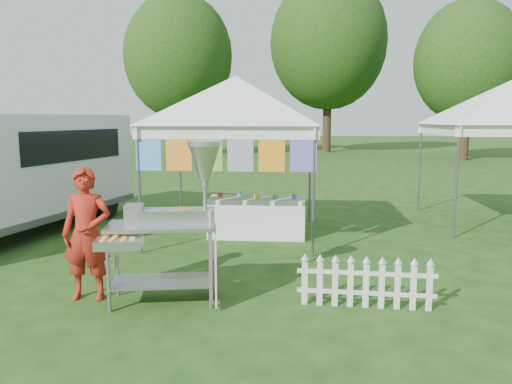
{
  "coord_description": "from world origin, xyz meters",
  "views": [
    {
      "loc": [
        1.18,
        -5.81,
        2.22
      ],
      "look_at": [
        0.53,
        1.74,
        1.1
      ],
      "focal_mm": 35.0,
      "sensor_mm": 36.0,
      "label": 1
    }
  ],
  "objects": [
    {
      "name": "ground",
      "position": [
        0.0,
        0.0,
        0.0
      ],
      "size": [
        120.0,
        120.0,
        0.0
      ],
      "primitive_type": "plane",
      "color": "#1A4012",
      "rests_on": "ground"
    },
    {
      "name": "canopy_main",
      "position": [
        0.0,
        3.49,
        2.99
      ],
      "size": [
        4.24,
        4.24,
        3.45
      ],
      "color": "#59595E",
      "rests_on": "ground"
    },
    {
      "name": "canopy_right",
      "position": [
        5.5,
        5.0,
        2.99
      ],
      "size": [
        4.24,
        4.24,
        3.45
      ],
      "color": "#59595E",
      "rests_on": "ground"
    },
    {
      "name": "tree_left",
      "position": [
        -6.0,
        24.0,
        5.83
      ],
      "size": [
        6.4,
        6.4,
        9.53
      ],
      "color": "#322512",
      "rests_on": "ground"
    },
    {
      "name": "tree_mid",
      "position": [
        3.0,
        28.0,
        7.14
      ],
      "size": [
        7.6,
        7.6,
        11.52
      ],
      "color": "#322512",
      "rests_on": "ground"
    },
    {
      "name": "tree_right",
      "position": [
        10.0,
        22.0,
        5.18
      ],
      "size": [
        5.6,
        5.6,
        8.42
      ],
      "color": "#322512",
      "rests_on": "ground"
    },
    {
      "name": "donut_cart",
      "position": [
        -0.25,
        -0.08,
        1.15
      ],
      "size": [
        1.42,
        1.17,
        1.96
      ],
      "rotation": [
        0.0,
        0.0,
        0.17
      ],
      "color": "gray",
      "rests_on": "ground"
    },
    {
      "name": "vendor",
      "position": [
        -1.39,
        -0.06,
        0.82
      ],
      "size": [
        0.63,
        0.44,
        1.64
      ],
      "primitive_type": "imported",
      "rotation": [
        0.0,
        0.0,
        0.08
      ],
      "color": "#9E2013",
      "rests_on": "ground"
    },
    {
      "name": "cargo_van",
      "position": [
        -4.38,
        3.4,
        1.24
      ],
      "size": [
        3.27,
        5.85,
        2.3
      ],
      "rotation": [
        0.0,
        0.0,
        -0.2
      ],
      "color": "silver",
      "rests_on": "ground"
    },
    {
      "name": "picket_fence",
      "position": [
        1.99,
        -0.08,
        0.29
      ],
      "size": [
        1.62,
        0.11,
        0.56
      ],
      "rotation": [
        0.0,
        0.0,
        -0.06
      ],
      "color": "silver",
      "rests_on": "ground"
    },
    {
      "name": "display_table",
      "position": [
        0.4,
        3.38,
        0.37
      ],
      "size": [
        1.8,
        0.7,
        0.75
      ],
      "primitive_type": "cube",
      "color": "white",
      "rests_on": "ground"
    }
  ]
}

